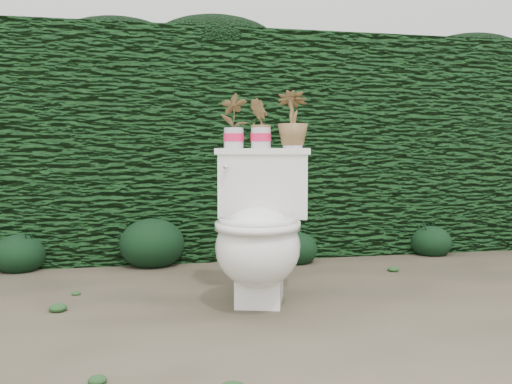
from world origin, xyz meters
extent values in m
plane|color=brown|center=(0.00, 0.00, 0.00)|extent=(60.00, 60.00, 0.00)
cube|color=#153F15|center=(0.00, 1.60, 0.80)|extent=(8.00, 1.00, 1.60)
cube|color=silver|center=(0.60, 6.00, 2.00)|extent=(8.00, 3.50, 4.00)
cube|color=white|center=(-0.01, 0.02, 0.10)|extent=(0.30, 0.35, 0.20)
ellipsoid|color=white|center=(-0.04, -0.08, 0.30)|extent=(0.55, 0.61, 0.39)
cube|color=white|center=(0.06, 0.23, 0.57)|extent=(0.50, 0.31, 0.34)
cube|color=white|center=(0.06, 0.23, 0.76)|extent=(0.53, 0.33, 0.03)
cylinder|color=silver|center=(-0.14, 0.19, 0.68)|extent=(0.04, 0.06, 0.02)
sphere|color=silver|center=(-0.15, 0.16, 0.68)|extent=(0.03, 0.03, 0.03)
imported|color=#367C26|center=(-0.09, 0.28, 0.91)|extent=(0.16, 0.12, 0.27)
imported|color=#367C26|center=(0.05, 0.23, 0.90)|extent=(0.13, 0.15, 0.25)
imported|color=#367C26|center=(0.21, 0.18, 0.92)|extent=(0.19, 0.19, 0.29)
ellipsoid|color=black|center=(-1.34, 1.11, 0.13)|extent=(0.33, 0.33, 0.26)
ellipsoid|color=black|center=(-0.50, 1.10, 0.17)|extent=(0.43, 0.43, 0.35)
ellipsoid|color=black|center=(0.46, 0.99, 0.12)|extent=(0.30, 0.30, 0.24)
ellipsoid|color=black|center=(1.53, 1.07, 0.12)|extent=(0.30, 0.30, 0.24)
camera|label=1|loc=(-0.62, -2.74, 0.76)|focal=40.00mm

